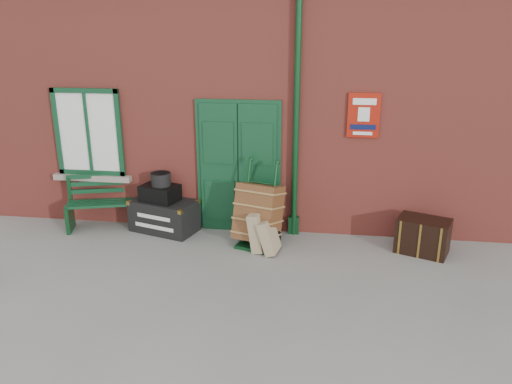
% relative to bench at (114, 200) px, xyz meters
% --- Properties ---
extents(ground, '(80.00, 80.00, 0.00)m').
position_rel_bench_xyz_m(ground, '(2.50, -1.32, -0.49)').
color(ground, gray).
rests_on(ground, ground).
extents(station_building, '(10.30, 4.30, 4.36)m').
position_rel_bench_xyz_m(station_building, '(2.50, 2.17, 1.68)').
color(station_building, '#AF4438').
rests_on(station_building, ground).
extents(bench, '(1.63, 0.90, 0.97)m').
position_rel_bench_xyz_m(bench, '(0.00, 0.00, 0.00)').
color(bench, '#103D22').
rests_on(bench, ground).
extents(houdini_trunk, '(1.22, 0.90, 0.55)m').
position_rel_bench_xyz_m(houdini_trunk, '(0.93, -0.07, -0.21)').
color(houdini_trunk, black).
rests_on(houdini_trunk, ground).
extents(strongbox, '(0.70, 0.60, 0.27)m').
position_rel_bench_xyz_m(strongbox, '(0.88, -0.07, 0.20)').
color(strongbox, black).
rests_on(strongbox, houdini_trunk).
extents(hatbox, '(0.41, 0.41, 0.22)m').
position_rel_bench_xyz_m(hatbox, '(0.91, -0.07, 0.45)').
color(hatbox, black).
rests_on(hatbox, strongbox).
extents(suitcase_back, '(0.34, 0.48, 0.64)m').
position_rel_bench_xyz_m(suitcase_back, '(2.64, -0.60, -0.17)').
color(suitcase_back, tan).
rests_on(suitcase_back, ground).
extents(suitcase_front, '(0.37, 0.44, 0.55)m').
position_rel_bench_xyz_m(suitcase_front, '(2.82, -0.70, -0.21)').
color(suitcase_front, tan).
rests_on(suitcase_front, ground).
extents(porter_trolley, '(0.83, 0.87, 1.35)m').
position_rel_bench_xyz_m(porter_trolley, '(2.61, -0.39, 0.04)').
color(porter_trolley, '#0D3619').
rests_on(porter_trolley, ground).
extents(dark_trunk, '(0.90, 0.75, 0.55)m').
position_rel_bench_xyz_m(dark_trunk, '(5.20, -0.36, -0.21)').
color(dark_trunk, black).
rests_on(dark_trunk, ground).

